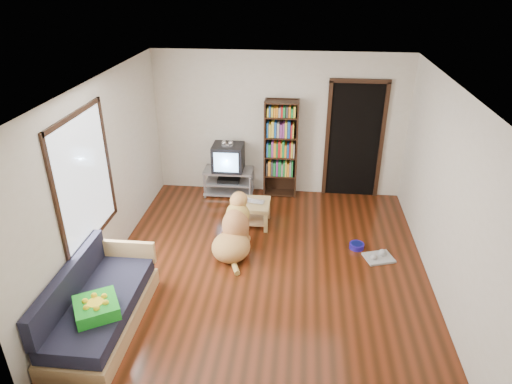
# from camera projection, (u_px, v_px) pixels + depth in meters

# --- Properties ---
(ground) EXTENTS (5.00, 5.00, 0.00)m
(ground) POSITION_uv_depth(u_px,v_px,m) (267.00, 267.00, 6.53)
(ground) COLOR #56210E
(ground) RESTS_ON ground
(ceiling) EXTENTS (5.00, 5.00, 0.00)m
(ceiling) POSITION_uv_depth(u_px,v_px,m) (269.00, 86.00, 5.37)
(ceiling) COLOR white
(ceiling) RESTS_ON ground
(wall_back) EXTENTS (4.50, 0.00, 4.50)m
(wall_back) POSITION_uv_depth(u_px,v_px,m) (279.00, 125.00, 8.18)
(wall_back) COLOR beige
(wall_back) RESTS_ON ground
(wall_front) EXTENTS (4.50, 0.00, 4.50)m
(wall_front) POSITION_uv_depth(u_px,v_px,m) (243.00, 316.00, 3.73)
(wall_front) COLOR beige
(wall_front) RESTS_ON ground
(wall_left) EXTENTS (0.00, 5.00, 5.00)m
(wall_left) POSITION_uv_depth(u_px,v_px,m) (102.00, 177.00, 6.17)
(wall_left) COLOR beige
(wall_left) RESTS_ON ground
(wall_right) EXTENTS (0.00, 5.00, 5.00)m
(wall_right) POSITION_uv_depth(u_px,v_px,m) (445.00, 193.00, 5.74)
(wall_right) COLOR beige
(wall_right) RESTS_ON ground
(green_cushion) EXTENTS (0.62, 0.62, 0.15)m
(green_cushion) POSITION_uv_depth(u_px,v_px,m) (96.00, 308.00, 5.02)
(green_cushion) COLOR green
(green_cushion) RESTS_ON sofa
(laptop) EXTENTS (0.39, 0.30, 0.03)m
(laptop) POSITION_uv_depth(u_px,v_px,m) (253.00, 203.00, 7.40)
(laptop) COLOR silver
(laptop) RESTS_ON coffee_table
(dog_bowl) EXTENTS (0.22, 0.22, 0.08)m
(dog_bowl) POSITION_uv_depth(u_px,v_px,m) (357.00, 246.00, 6.95)
(dog_bowl) COLOR navy
(dog_bowl) RESTS_ON ground
(grey_rag) EXTENTS (0.48, 0.43, 0.03)m
(grey_rag) POSITION_uv_depth(u_px,v_px,m) (379.00, 258.00, 6.71)
(grey_rag) COLOR #A4A4A4
(grey_rag) RESTS_ON ground
(window) EXTENTS (0.03, 1.46, 1.70)m
(window) POSITION_uv_depth(u_px,v_px,m) (85.00, 180.00, 5.63)
(window) COLOR white
(window) RESTS_ON wall_left
(doorway) EXTENTS (1.03, 0.05, 2.19)m
(doorway) POSITION_uv_depth(u_px,v_px,m) (354.00, 138.00, 8.12)
(doorway) COLOR black
(doorway) RESTS_ON wall_back
(tv_stand) EXTENTS (0.90, 0.45, 0.50)m
(tv_stand) POSITION_uv_depth(u_px,v_px,m) (229.00, 181.00, 8.50)
(tv_stand) COLOR #99999E
(tv_stand) RESTS_ON ground
(crt_tv) EXTENTS (0.55, 0.52, 0.58)m
(crt_tv) POSITION_uv_depth(u_px,v_px,m) (228.00, 157.00, 8.31)
(crt_tv) COLOR black
(crt_tv) RESTS_ON tv_stand
(bookshelf) EXTENTS (0.60, 0.30, 1.80)m
(bookshelf) POSITION_uv_depth(u_px,v_px,m) (281.00, 144.00, 8.17)
(bookshelf) COLOR black
(bookshelf) RESTS_ON ground
(sofa) EXTENTS (0.80, 1.80, 0.80)m
(sofa) POSITION_uv_depth(u_px,v_px,m) (99.00, 308.00, 5.36)
(sofa) COLOR tan
(sofa) RESTS_ON ground
(coffee_table) EXTENTS (0.55, 0.55, 0.40)m
(coffee_table) POSITION_uv_depth(u_px,v_px,m) (253.00, 209.00, 7.49)
(coffee_table) COLOR tan
(coffee_table) RESTS_ON ground
(dog) EXTENTS (0.67, 1.12, 0.91)m
(dog) POSITION_uv_depth(u_px,v_px,m) (234.00, 232.00, 6.74)
(dog) COLOR tan
(dog) RESTS_ON ground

